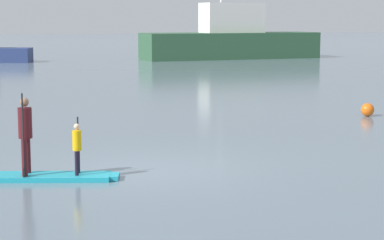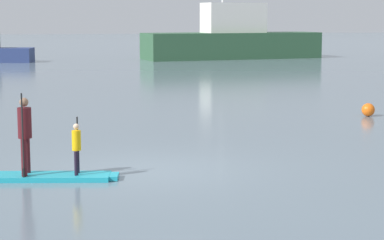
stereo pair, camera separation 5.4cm
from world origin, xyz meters
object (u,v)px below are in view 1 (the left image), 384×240
fishing_boat_white_large (231,40)px  mooring_buoy_mid (368,110)px  paddler_adult (25,131)px  paddleboard_near (42,177)px  paddler_child_solo (77,146)px

fishing_boat_white_large → mooring_buoy_mid: bearing=-96.7°
fishing_boat_white_large → paddler_adult: bearing=-110.1°
paddleboard_near → paddler_child_solo: 0.95m
paddler_child_solo → fishing_boat_white_large: 41.85m
paddler_child_solo → mooring_buoy_mid: paddler_child_solo is taller
paddleboard_near → fishing_boat_white_large: bearing=70.3°
fishing_boat_white_large → mooring_buoy_mid: fishing_boat_white_large is taller
paddleboard_near → paddler_adult: paddler_adult is taller
paddleboard_near → paddler_child_solo: paddler_child_solo is taller
paddleboard_near → mooring_buoy_mid: 12.69m
paddler_adult → paddleboard_near: bearing=-9.0°
paddleboard_near → paddler_child_solo: (0.71, -0.12, 0.62)m
paddler_child_solo → mooring_buoy_mid: bearing=37.3°
paddler_adult → mooring_buoy_mid: paddler_adult is taller
mooring_buoy_mid → fishing_boat_white_large: bearing=83.3°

